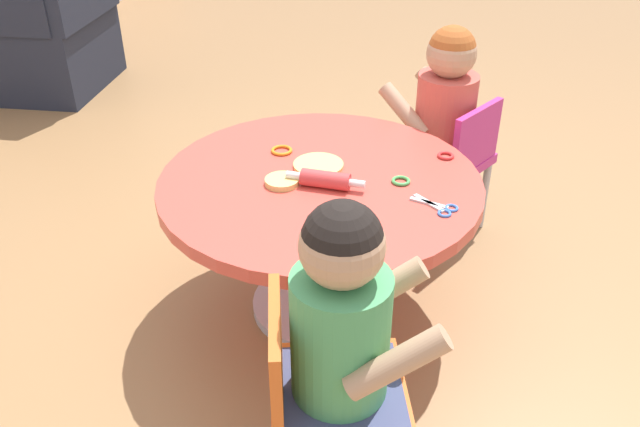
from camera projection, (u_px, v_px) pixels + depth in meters
The scene contains 14 objects.
ground_plane at pixel (320, 306), 2.18m from camera, with size 10.00×10.00×0.00m, color #9E7247.
craft_table at pixel (320, 209), 1.98m from camera, with size 0.95×0.95×0.48m.
child_chair_left at pixel (323, 392), 1.46m from camera, with size 0.40×0.40×0.54m.
seated_child_left at pixel (343, 312), 1.34m from camera, with size 0.39×0.43×0.51m.
child_chair_right at pixel (448, 160), 2.40m from camera, with size 0.39×0.39×0.54m.
seated_child_right at pixel (445, 99), 2.31m from camera, with size 0.38×0.42×0.51m.
armchair_dark at pixel (44, 34), 3.70m from camera, with size 0.85×0.86×0.85m.
rolling_pin at pixel (325, 180), 1.87m from camera, with size 0.06×0.23×0.05m.
craft_scissors at pixel (439, 207), 1.78m from camera, with size 0.10×0.14×0.01m.
playdough_blob_0 at pixel (282, 181), 1.89m from camera, with size 0.10×0.10×0.02m, color #F2CC72.
playdough_blob_1 at pixel (318, 165), 1.98m from camera, with size 0.15×0.15×0.01m, color #F2CC72.
cookie_cutter_0 at pixel (282, 150), 2.07m from camera, with size 0.07×0.07×0.01m, color orange.
cookie_cutter_1 at pixel (401, 181), 1.90m from camera, with size 0.05×0.05×0.01m, color #4CB259.
cookie_cutter_2 at pixel (446, 156), 2.03m from camera, with size 0.05×0.05×0.01m, color red.
Camera 1 is at (-1.57, -0.59, 1.42)m, focal length 37.08 mm.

